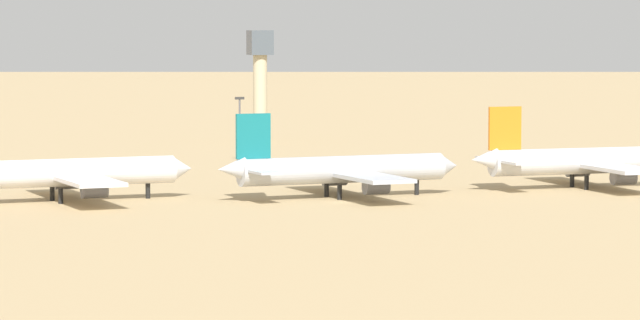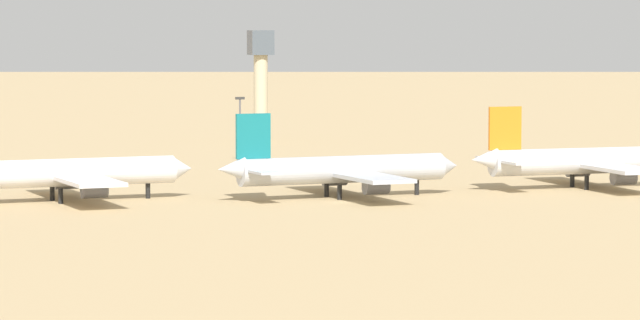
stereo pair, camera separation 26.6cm
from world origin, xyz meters
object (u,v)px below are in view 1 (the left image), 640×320
(parked_jet_teal_3, at_px, (340,170))
(control_tower, at_px, (260,74))
(parked_jet_orange_4, at_px, (586,161))
(light_pole_mid, at_px, (240,124))
(parked_jet_red_2, at_px, (64,173))

(parked_jet_teal_3, relative_size, control_tower, 1.59)
(parked_jet_orange_4, height_order, light_pole_mid, parked_jet_orange_4)
(control_tower, height_order, light_pole_mid, control_tower)
(parked_jet_red_2, bearing_deg, parked_jet_orange_4, -7.75)
(parked_jet_teal_3, bearing_deg, control_tower, 74.22)
(parked_jet_teal_3, height_order, control_tower, control_tower)
(parked_jet_teal_3, bearing_deg, parked_jet_red_2, 165.00)
(parked_jet_teal_3, relative_size, light_pole_mid, 3.17)
(parked_jet_red_2, xyz_separation_m, control_tower, (63.39, 126.36, 10.98))
(parked_jet_orange_4, bearing_deg, parked_jet_teal_3, -176.71)
(parked_jet_red_2, xyz_separation_m, light_pole_mid, (43.80, 66.39, 3.17))
(parked_jet_red_2, distance_m, light_pole_mid, 79.60)
(parked_jet_orange_4, xyz_separation_m, control_tower, (-22.22, 128.23, 10.91))
(parked_jet_teal_3, xyz_separation_m, control_tower, (21.42, 132.56, 10.99))
(parked_jet_orange_4, distance_m, light_pole_mid, 80.10)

